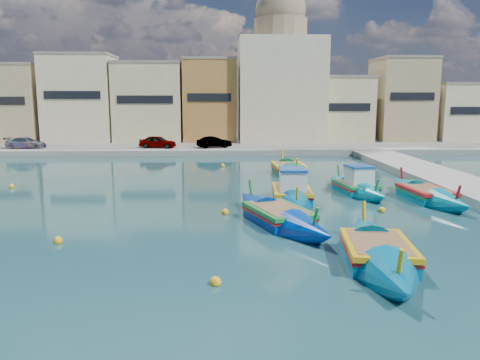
# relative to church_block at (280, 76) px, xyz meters

# --- Properties ---
(ground) EXTENTS (160.00, 160.00, 0.00)m
(ground) POSITION_rel_church_block_xyz_m (-10.00, -40.00, -8.41)
(ground) COLOR #173C45
(ground) RESTS_ON ground
(north_quay) EXTENTS (80.00, 8.00, 0.60)m
(north_quay) POSITION_rel_church_block_xyz_m (-10.00, -8.00, -8.11)
(north_quay) COLOR gray
(north_quay) RESTS_ON ground
(north_townhouses) EXTENTS (83.20, 7.87, 10.19)m
(north_townhouses) POSITION_rel_church_block_xyz_m (-3.32, -0.64, -3.41)
(north_townhouses) COLOR beige
(north_townhouses) RESTS_ON ground
(church_block) EXTENTS (10.00, 10.00, 19.10)m
(church_block) POSITION_rel_church_block_xyz_m (0.00, 0.00, 0.00)
(church_block) COLOR beige
(church_block) RESTS_ON ground
(parked_cars) EXTENTS (23.08, 2.32, 1.28)m
(parked_cars) POSITION_rel_church_block_xyz_m (-17.17, -9.50, -7.21)
(parked_cars) COLOR #4C1919
(parked_cars) RESTS_ON north_quay
(luzzu_turquoise_cabin) EXTENTS (2.54, 9.13, 2.90)m
(luzzu_turquoise_cabin) POSITION_rel_church_block_xyz_m (-3.08, -32.67, -8.06)
(luzzu_turquoise_cabin) COLOR #005E9D
(luzzu_turquoise_cabin) RESTS_ON ground
(luzzu_blue_cabin) EXTENTS (2.93, 7.64, 2.64)m
(luzzu_blue_cabin) POSITION_rel_church_block_xyz_m (1.05, -30.73, -8.09)
(luzzu_blue_cabin) COLOR #008CA2
(luzzu_blue_cabin) RESTS_ON ground
(luzzu_cyan_mid) EXTENTS (2.72, 8.53, 2.48)m
(luzzu_cyan_mid) POSITION_rel_church_block_xyz_m (4.39, -32.86, -8.15)
(luzzu_cyan_mid) COLOR #00839C
(luzzu_cyan_mid) RESTS_ON ground
(luzzu_green) EXTENTS (2.54, 8.55, 2.67)m
(luzzu_green) POSITION_rel_church_block_xyz_m (-1.94, -23.16, -8.12)
(luzzu_green) COLOR #0A6F44
(luzzu_green) RESTS_ON ground
(luzzu_blue_south) EXTENTS (4.96, 9.12, 2.59)m
(luzzu_blue_south) POSITION_rel_church_block_xyz_m (-4.38, -37.48, -8.14)
(luzzu_blue_south) COLOR #0036AA
(luzzu_blue_south) RESTS_ON ground
(luzzu_cyan_south) EXTENTS (3.14, 8.58, 2.61)m
(luzzu_cyan_south) POSITION_rel_church_block_xyz_m (-1.58, -42.78, -8.13)
(luzzu_cyan_south) COLOR #006998
(luzzu_cyan_south) RESTS_ON ground
(mooring_buoys) EXTENTS (21.72, 25.61, 0.36)m
(mooring_buoys) POSITION_rel_church_block_xyz_m (-8.90, -33.91, -8.33)
(mooring_buoys) COLOR yellow
(mooring_buoys) RESTS_ON ground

